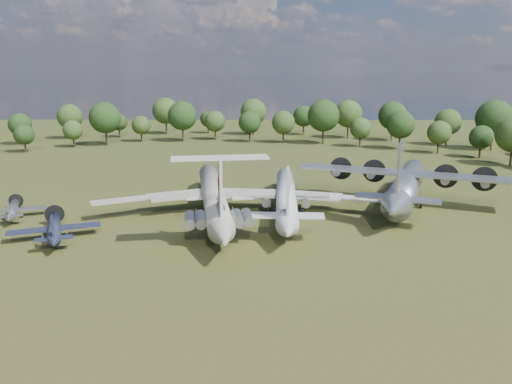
# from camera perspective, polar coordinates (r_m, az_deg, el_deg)

# --- Properties ---
(ground) EXTENTS (300.00, 300.00, 0.00)m
(ground) POSITION_cam_1_polar(r_m,az_deg,el_deg) (79.38, -5.97, -2.63)
(ground) COLOR #223C14
(ground) RESTS_ON ground
(il62_airliner) EXTENTS (44.21, 53.68, 4.78)m
(il62_airliner) POSITION_cam_1_polar(r_m,az_deg,el_deg) (78.81, -4.87, -0.92)
(il62_airliner) COLOR beige
(il62_airliner) RESTS_ON ground
(tu104_jet) EXTENTS (33.79, 44.09, 4.29)m
(tu104_jet) POSITION_cam_1_polar(r_m,az_deg,el_deg) (79.95, 3.45, -0.86)
(tu104_jet) COLOR silver
(tu104_jet) RESTS_ON ground
(an12_transport) EXTENTS (49.66, 52.14, 5.46)m
(an12_transport) POSITION_cam_1_polar(r_m,az_deg,el_deg) (87.72, 16.77, 0.29)
(an12_transport) COLOR #9B9EA2
(an12_transport) RESTS_ON ground
(small_prop_west) EXTENTS (17.22, 19.66, 2.40)m
(small_prop_west) POSITION_cam_1_polar(r_m,az_deg,el_deg) (72.74, -22.04, -4.17)
(small_prop_west) COLOR #151C31
(small_prop_west) RESTS_ON ground
(small_prop_northwest) EXTENTS (13.98, 16.05, 1.97)m
(small_prop_northwest) POSITION_cam_1_polar(r_m,az_deg,el_deg) (85.78, -26.06, -2.06)
(small_prop_northwest) COLOR #97999E
(small_prop_northwest) RESTS_ON ground
(person_on_il62) EXTENTS (0.75, 0.53, 1.96)m
(person_on_il62) POSITION_cam_1_polar(r_m,az_deg,el_deg) (65.04, -4.26, -1.05)
(person_on_il62) COLOR olive
(person_on_il62) RESTS_ON il62_airliner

